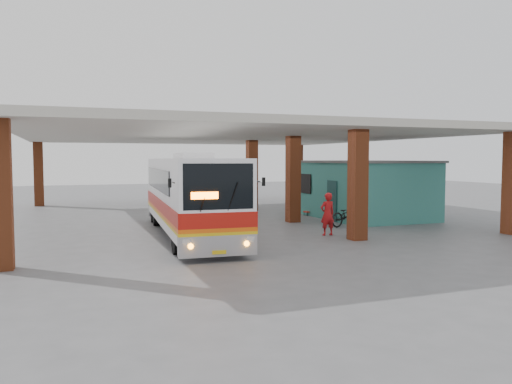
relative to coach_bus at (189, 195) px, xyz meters
The scene contains 8 objects.
ground 3.44m from the coach_bus, ahead, with size 90.00×90.00×0.00m, color #515154.
brick_columns 6.31m from the coach_bus, 45.86° to the left, with size 20.10×21.60×4.35m.
canopy_roof 7.48m from the coach_bus, 60.15° to the left, with size 21.00×23.00×0.30m, color beige.
shop_building 11.02m from the coach_bus, 18.60° to the left, with size 5.20×8.20×3.11m.
coach_bus is the anchor object (origin of this frame).
motorcycle 7.74m from the coach_bus, ahead, with size 0.73×2.11×1.11m, color black.
pedestrian 5.84m from the coach_bus, 20.56° to the right, with size 0.65×0.43×1.79m, color #B41619.
red_chair 9.45m from the coach_bus, 30.70° to the left, with size 0.45×0.45×0.78m.
Camera 1 is at (-7.71, -19.89, 3.20)m, focal length 35.00 mm.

